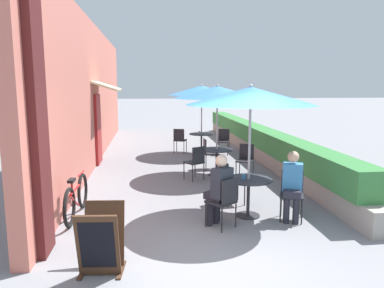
# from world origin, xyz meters

# --- Properties ---
(ground_plane) EXTENTS (120.00, 120.00, 0.00)m
(ground_plane) POSITION_xyz_m (0.00, 0.00, 0.00)
(ground_plane) COLOR gray
(cafe_facade_wall) EXTENTS (0.98, 15.26, 4.20)m
(cafe_facade_wall) POSITION_xyz_m (-2.54, 7.49, 2.09)
(cafe_facade_wall) COLOR #C66B5B
(cafe_facade_wall) RESTS_ON ground_plane
(planter_hedge) EXTENTS (0.60, 14.26, 1.01)m
(planter_hedge) POSITION_xyz_m (2.75, 7.53, 0.54)
(planter_hedge) COLOR gray
(planter_hedge) RESTS_ON ground_plane
(patio_table_near) EXTENTS (0.85, 0.85, 0.70)m
(patio_table_near) POSITION_xyz_m (0.91, 1.72, 0.53)
(patio_table_near) COLOR #28282D
(patio_table_near) RESTS_ON ground_plane
(patio_umbrella_near) EXTENTS (2.30, 2.30, 2.40)m
(patio_umbrella_near) POSITION_xyz_m (0.91, 1.72, 2.20)
(patio_umbrella_near) COLOR #B7B7BC
(patio_umbrella_near) RESTS_ON ground_plane
(cafe_chair_near_left) EXTENTS (0.45, 0.45, 0.87)m
(cafe_chair_near_left) POSITION_xyz_m (0.73, 2.47, 0.52)
(cafe_chair_near_left) COLOR #232328
(cafe_chair_near_left) RESTS_ON ground_plane
(cafe_chair_near_right) EXTENTS (0.56, 0.56, 0.87)m
(cafe_chair_near_right) POSITION_xyz_m (0.36, 1.19, 0.52)
(cafe_chair_near_right) COLOR #232328
(cafe_chair_near_right) RESTS_ON ground_plane
(seated_patron_near_right) EXTENTS (0.50, 0.51, 1.25)m
(seated_patron_near_right) POSITION_xyz_m (0.29, 1.28, 0.69)
(seated_patron_near_right) COLOR #23232D
(seated_patron_near_right) RESTS_ON ground_plane
(cafe_chair_near_back) EXTENTS (0.52, 0.52, 0.87)m
(cafe_chair_near_back) POSITION_xyz_m (1.65, 1.51, 0.52)
(cafe_chair_near_back) COLOR #232328
(cafe_chair_near_back) RESTS_ON ground_plane
(seated_patron_near_back) EXTENTS (0.45, 0.49, 1.25)m
(seated_patron_near_back) POSITION_xyz_m (1.61, 1.40, 0.69)
(seated_patron_near_back) COLOR #23232D
(seated_patron_near_back) RESTS_ON ground_plane
(coffee_cup_near) EXTENTS (0.07, 0.07, 0.09)m
(coffee_cup_near) POSITION_xyz_m (0.82, 1.71, 0.75)
(coffee_cup_near) COLOR teal
(coffee_cup_near) RESTS_ON patio_table_near
(patio_table_mid) EXTENTS (0.85, 0.85, 0.70)m
(patio_table_mid) POSITION_xyz_m (0.91, 4.88, 0.53)
(patio_table_mid) COLOR #28282D
(patio_table_mid) RESTS_ON ground_plane
(patio_umbrella_mid) EXTENTS (2.30, 2.30, 2.40)m
(patio_umbrella_mid) POSITION_xyz_m (0.91, 4.88, 2.20)
(patio_umbrella_mid) COLOR #B7B7BC
(patio_umbrella_mid) RESTS_ON ground_plane
(cafe_chair_mid_left) EXTENTS (0.54, 0.54, 0.87)m
(cafe_chair_mid_left) POSITION_xyz_m (1.62, 4.57, 0.52)
(cafe_chair_mid_left) COLOR #232328
(cafe_chair_mid_left) RESTS_ON ground_plane
(cafe_chair_mid_right) EXTENTS (0.41, 0.41, 0.87)m
(cafe_chair_mid_right) POSITION_xyz_m (0.82, 5.64, 0.52)
(cafe_chair_mid_right) COLOR #232328
(cafe_chair_mid_right) RESTS_ON ground_plane
(cafe_chair_mid_back) EXTENTS (0.55, 0.55, 0.87)m
(cafe_chair_mid_back) POSITION_xyz_m (0.30, 4.42, 0.52)
(cafe_chair_mid_back) COLOR #232328
(cafe_chair_mid_back) RESTS_ON ground_plane
(patio_table_far) EXTENTS (0.85, 0.85, 0.70)m
(patio_table_far) POSITION_xyz_m (0.97, 8.06, 0.53)
(patio_table_far) COLOR #28282D
(patio_table_far) RESTS_ON ground_plane
(patio_umbrella_far) EXTENTS (2.30, 2.30, 2.40)m
(patio_umbrella_far) POSITION_xyz_m (0.97, 8.06, 2.20)
(patio_umbrella_far) COLOR #B7B7BC
(patio_umbrella_far) RESTS_ON ground_plane
(cafe_chair_far_left) EXTENTS (0.51, 0.51, 0.87)m
(cafe_chair_far_left) POSITION_xyz_m (1.71, 7.87, 0.52)
(cafe_chair_far_left) COLOR #232328
(cafe_chair_far_left) RESTS_ON ground_plane
(cafe_chair_far_right) EXTENTS (0.51, 0.51, 0.87)m
(cafe_chair_far_right) POSITION_xyz_m (0.22, 8.24, 0.52)
(cafe_chair_far_right) COLOR #232328
(cafe_chair_far_right) RESTS_ON ground_plane
(coffee_cup_far) EXTENTS (0.07, 0.07, 0.09)m
(coffee_cup_far) POSITION_xyz_m (0.89, 8.06, 0.75)
(coffee_cup_far) COLOR white
(coffee_cup_far) RESTS_ON patio_table_far
(bicycle_leaning) EXTENTS (0.14, 1.71, 0.78)m
(bicycle_leaning) POSITION_xyz_m (-2.20, 2.06, 0.36)
(bicycle_leaning) COLOR black
(bicycle_leaning) RESTS_ON ground_plane
(menu_board) EXTENTS (0.59, 0.68, 0.86)m
(menu_board) POSITION_xyz_m (-1.50, -0.06, 0.42)
(menu_board) COLOR #422819
(menu_board) RESTS_ON ground_plane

